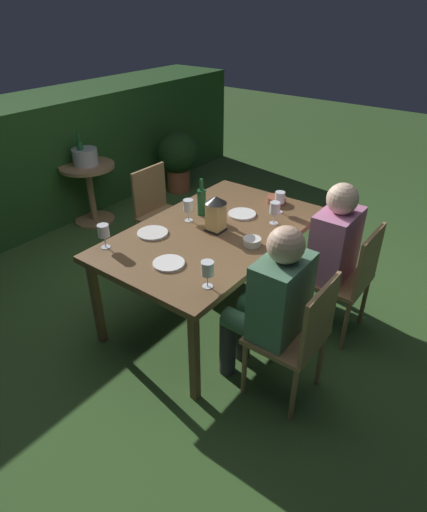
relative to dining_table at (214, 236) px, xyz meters
name	(u,v)px	position (x,y,z in m)	size (l,w,h in m)	color
ground_plane	(214,310)	(0.00, 0.00, -0.68)	(16.00, 16.00, 0.00)	#385B28
dining_table	(214,236)	(0.00, 0.00, 0.00)	(1.69, 1.02, 0.73)	brown
chair_side_left_a	(298,335)	(-0.38, -0.90, -0.19)	(0.42, 0.40, 0.87)	#937047
person_in_green	(270,302)	(-0.38, -0.71, -0.04)	(0.38, 0.47, 1.15)	#4C7A5B
chair_side_left_b	(348,277)	(0.38, -0.90, -0.19)	(0.42, 0.40, 0.87)	#937047
person_in_pink	(325,250)	(0.38, -0.71, -0.04)	(0.38, 0.47, 1.15)	#C675A3
chair_side_right_b	(160,211)	(0.38, 0.90, -0.19)	(0.42, 0.40, 0.87)	#937047
lantern_centerpiece	(216,212)	(0.01, -0.02, 0.20)	(0.15, 0.15, 0.27)	black
green_bottle_on_table	(202,201)	(0.15, 0.23, 0.16)	(0.07, 0.07, 0.29)	#195128
wine_glass_a	(275,209)	(0.35, -0.29, 0.17)	(0.08, 0.08, 0.17)	silver
wine_glass_b	(280,198)	(0.54, -0.23, 0.17)	(0.08, 0.08, 0.17)	silver
wine_glass_c	(207,270)	(-0.58, -0.40, 0.17)	(0.08, 0.08, 0.17)	silver
wine_glass_d	(104,232)	(-0.63, 0.43, 0.17)	(0.08, 0.08, 0.17)	silver
wine_glass_e	(188,206)	(0.01, 0.24, 0.17)	(0.08, 0.08, 0.17)	silver
plate_a	(169,263)	(-0.54, -0.05, 0.06)	(0.20, 0.20, 0.01)	white
plate_b	(153,233)	(-0.31, 0.31, 0.06)	(0.22, 0.22, 0.01)	white
plate_c	(242,214)	(0.33, -0.02, 0.06)	(0.21, 0.21, 0.01)	white
bowl_olives	(252,241)	(-0.02, -0.34, 0.08)	(0.12, 0.12, 0.05)	silver
bowl_bread	(276,200)	(0.68, -0.12, 0.08)	(0.15, 0.15, 0.06)	#9E5138
side_table	(90,184)	(0.49, 2.03, -0.24)	(0.58, 0.58, 0.65)	#9E7A51
ice_bucket	(85,156)	(0.48, 2.03, 0.07)	(0.26, 0.26, 0.34)	#B2B7BF
hedge_backdrop	(11,167)	(0.00, 2.66, -0.05)	(6.38, 0.90, 1.26)	#234C1E
potted_plant_by_hedge	(178,156)	(1.72, 1.86, -0.23)	(0.52, 0.52, 0.76)	#9E5133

